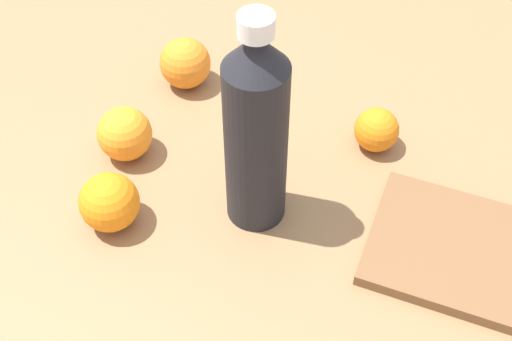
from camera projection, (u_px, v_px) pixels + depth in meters
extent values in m
plane|color=olive|center=(270.00, 209.00, 0.93)|extent=(2.40, 2.40, 0.00)
cylinder|color=black|center=(256.00, 146.00, 0.84)|extent=(0.08, 0.08, 0.25)
cone|color=black|center=(256.00, 52.00, 0.73)|extent=(0.08, 0.08, 0.04)
cylinder|color=white|center=(256.00, 25.00, 0.70)|extent=(0.04, 0.04, 0.02)
sphere|color=orange|center=(125.00, 134.00, 0.97)|extent=(0.08, 0.08, 0.08)
sphere|color=orange|center=(109.00, 202.00, 0.89)|extent=(0.08, 0.08, 0.08)
sphere|color=orange|center=(377.00, 130.00, 0.99)|extent=(0.07, 0.07, 0.07)
sphere|color=orange|center=(185.00, 63.00, 1.08)|extent=(0.08, 0.08, 0.08)
cube|color=brown|center=(464.00, 252.00, 0.87)|extent=(0.25, 0.19, 0.02)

